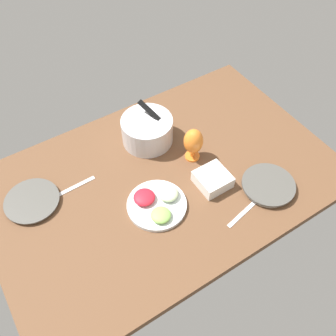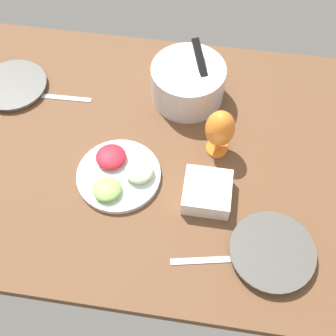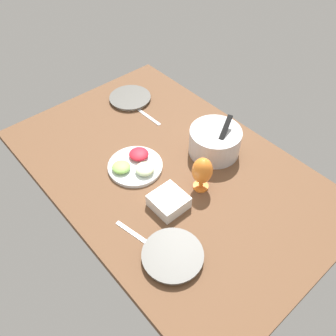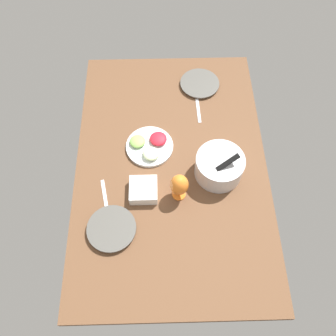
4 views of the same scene
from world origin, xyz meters
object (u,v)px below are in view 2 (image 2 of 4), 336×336
at_px(dinner_plate_left, 13,86).
at_px(mixing_bowl, 188,82).
at_px(fruit_platter, 119,174).
at_px(square_bowl_white, 207,192).
at_px(hurricane_glass_orange, 220,130).
at_px(dinner_plate_right, 272,252).

relative_size(dinner_plate_left, mixing_bowl, 0.96).
relative_size(fruit_platter, square_bowl_white, 1.85).
bearing_deg(hurricane_glass_orange, dinner_plate_left, 167.97).
relative_size(dinner_plate_left, dinner_plate_right, 1.00).
height_order(hurricane_glass_orange, square_bowl_white, hurricane_glass_orange).
relative_size(hurricane_glass_orange, square_bowl_white, 1.25).
relative_size(dinner_plate_right, fruit_platter, 0.92).
xyz_separation_m(dinner_plate_left, dinner_plate_right, (0.94, -0.50, 0.00)).
bearing_deg(dinner_plate_right, mixing_bowl, 119.33).
distance_m(dinner_plate_left, dinner_plate_right, 1.06).
height_order(dinner_plate_right, mixing_bowl, mixing_bowl).
bearing_deg(square_bowl_white, dinner_plate_right, -37.72).
height_order(dinner_plate_right, fruit_platter, fruit_platter).
distance_m(fruit_platter, square_bowl_white, 0.28).
xyz_separation_m(dinner_plate_right, square_bowl_white, (-0.20, 0.16, 0.02)).
xyz_separation_m(dinner_plate_left, square_bowl_white, (0.74, -0.34, 0.02)).
bearing_deg(square_bowl_white, fruit_platter, 173.59).
height_order(fruit_platter, hurricane_glass_orange, hurricane_glass_orange).
bearing_deg(dinner_plate_left, dinner_plate_right, -27.99).
relative_size(dinner_plate_right, mixing_bowl, 0.96).
xyz_separation_m(mixing_bowl, hurricane_glass_orange, (0.12, -0.21, 0.03)).
bearing_deg(dinner_plate_left, mixing_bowl, 5.00).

